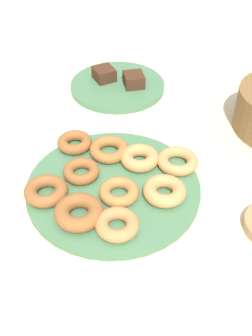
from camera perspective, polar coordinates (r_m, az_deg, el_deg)
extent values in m
plane|color=beige|center=(0.85, -1.72, -3.06)|extent=(2.40, 2.40, 0.00)
cylinder|color=#4C7F56|center=(0.84, -1.73, -2.67)|extent=(0.35, 0.35, 0.02)
torus|color=#C6844C|center=(0.75, -1.21, -7.67)|extent=(0.10, 0.10, 0.02)
torus|color=#995B2D|center=(0.82, -10.80, -3.08)|extent=(0.10, 0.10, 0.03)
torus|color=tan|center=(0.88, 1.87, 1.36)|extent=(0.11, 0.11, 0.03)
torus|color=#995B2D|center=(0.77, -6.41, -5.99)|extent=(0.10, 0.10, 0.03)
torus|color=#BC7A3D|center=(0.80, -0.97, -3.28)|extent=(0.10, 0.10, 0.02)
torus|color=#995B2D|center=(0.93, -6.98, 3.46)|extent=(0.11, 0.11, 0.02)
torus|color=#995B2D|center=(0.85, -6.10, -0.45)|extent=(0.10, 0.10, 0.02)
torus|color=tan|center=(0.88, 6.99, 0.94)|extent=(0.12, 0.12, 0.02)
torus|color=#AD6B33|center=(0.90, -2.30, 2.51)|extent=(0.10, 0.10, 0.02)
torus|color=tan|center=(0.81, 5.24, -3.12)|extent=(0.10, 0.10, 0.03)
cylinder|color=#4C7F56|center=(1.16, -1.16, 11.06)|extent=(0.25, 0.25, 0.02)
cube|color=#472819|center=(1.17, -2.99, 12.62)|extent=(0.06, 0.06, 0.03)
cube|color=#472819|center=(1.14, 1.06, 11.87)|extent=(0.07, 0.07, 0.03)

